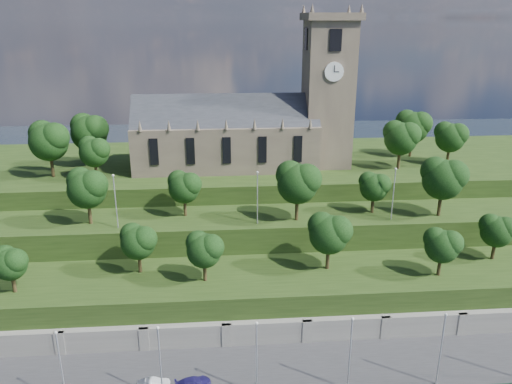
{
  "coord_description": "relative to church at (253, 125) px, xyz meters",
  "views": [
    {
      "loc": [
        -5.49,
        -40.98,
        40.4
      ],
      "look_at": [
        0.12,
        30.0,
        15.48
      ],
      "focal_mm": 35.0,
      "sensor_mm": 36.0,
      "label": 1
    }
  ],
  "objects": [
    {
      "name": "hilltop",
      "position": [
        -0.79,
        4.02,
        -15.02
      ],
      "size": [
        160.0,
        32.0,
        15.0
      ],
      "primitive_type": "cube",
      "color": "#203511",
      "rests_on": "ground"
    },
    {
      "name": "trees_lower",
      "position": [
        2.52,
        -27.78,
        -9.77
      ],
      "size": [
        69.04,
        8.52,
        7.99
      ],
      "color": "black",
      "rests_on": "embankment_lower"
    },
    {
      "name": "trees_upper",
      "position": [
        3.77,
        -18.17,
        -4.86
      ],
      "size": [
        58.42,
        8.38,
        9.04
      ],
      "color": "black",
      "rests_on": "embankment_upper"
    },
    {
      "name": "lamp_posts_promenade",
      "position": [
        -2.79,
        -43.48,
        -15.36
      ],
      "size": [
        60.36,
        0.36,
        9.08
      ],
      "color": "#B2B2B7",
      "rests_on": "promenade"
    },
    {
      "name": "trees_hilltop",
      "position": [
        -2.13,
        -1.14,
        -1.51
      ],
      "size": [
        76.1,
        15.4,
        9.53
      ],
      "color": "black",
      "rests_on": "hilltop"
    },
    {
      "name": "retaining_wall",
      "position": [
        -0.79,
        -34.01,
        -20.02
      ],
      "size": [
        160.0,
        2.1,
        5.0
      ],
      "color": "slate",
      "rests_on": "ground"
    },
    {
      "name": "car_right",
      "position": [
        -9.64,
        -41.91,
        -19.95
      ],
      "size": [
        4.23,
        2.6,
        1.14
      ],
      "primitive_type": "imported",
      "rotation": [
        0.0,
        0.0,
        1.84
      ],
      "color": "#1D1752",
      "rests_on": "promenade"
    },
    {
      "name": "embankment_lower",
      "position": [
        -0.79,
        -27.98,
        -18.52
      ],
      "size": [
        160.0,
        12.0,
        8.0
      ],
      "primitive_type": "cube",
      "color": "#203511",
      "rests_on": "ground"
    },
    {
      "name": "promenade",
      "position": [
        -0.79,
        -39.98,
        -21.52
      ],
      "size": [
        160.0,
        12.0,
        2.0
      ],
      "primitive_type": "cube",
      "color": "#2D2D30",
      "rests_on": "ground"
    },
    {
      "name": "car_middle",
      "position": [
        -13.94,
        -41.81,
        -19.94
      ],
      "size": [
        3.63,
        1.49,
        1.17
      ],
      "primitive_type": "imported",
      "rotation": [
        0.0,
        0.0,
        1.64
      ],
      "color": "#B6B7BB",
      "rests_on": "promenade"
    },
    {
      "name": "embankment_upper",
      "position": [
        -0.79,
        -16.98,
        -16.52
      ],
      "size": [
        160.0,
        10.0,
        12.0
      ],
      "primitive_type": "cube",
      "color": "#203511",
      "rests_on": "ground"
    },
    {
      "name": "lamp_posts_upper",
      "position": [
        -0.79,
        -19.98,
        -5.9
      ],
      "size": [
        40.36,
        0.36,
        8.03
      ],
      "color": "#B2B2B7",
      "rests_on": "embankment_upper"
    },
    {
      "name": "church",
      "position": [
        0.0,
        0.0,
        0.0
      ],
      "size": [
        38.6,
        12.35,
        27.6
      ],
      "color": "brown",
      "rests_on": "hilltop"
    }
  ]
}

